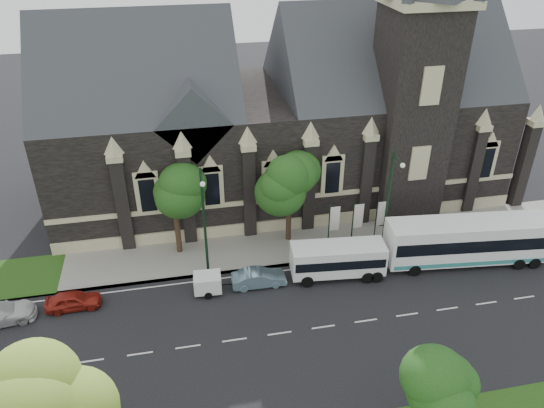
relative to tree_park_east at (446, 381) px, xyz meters
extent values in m
plane|color=black|center=(-6.18, 9.32, -4.62)|extent=(160.00, 160.00, 0.00)
cube|color=gray|center=(-6.18, 18.82, -4.54)|extent=(80.00, 5.00, 0.15)
cube|color=black|center=(-2.18, 28.82, 0.38)|extent=(40.00, 15.00, 10.00)
cube|color=#303238|center=(-14.18, 28.82, 5.38)|extent=(16.00, 15.00, 15.00)
cube|color=#303238|center=(7.82, 28.82, 5.38)|extent=(20.00, 15.00, 15.00)
cube|color=#303238|center=(-10.18, 24.32, 5.38)|extent=(6.00, 6.00, 6.00)
cube|color=black|center=(7.82, 22.82, 4.38)|extent=(5.50, 5.50, 18.00)
cube|color=tan|center=(7.82, 22.82, 13.58)|extent=(6.20, 6.20, 0.60)
cube|color=tan|center=(-2.18, 21.28, -1.42)|extent=(40.00, 0.22, 0.40)
cube|color=tan|center=(-2.18, 21.28, -4.02)|extent=(40.00, 0.25, 1.20)
cube|color=black|center=(-4.18, 21.14, 0.18)|extent=(1.20, 0.12, 2.80)
sphere|color=#72A330|center=(-17.40, 1.10, 2.38)|extent=(3.12, 3.12, 3.12)
sphere|color=#1E4716|center=(-0.18, -0.18, -0.14)|extent=(3.20, 3.20, 3.20)
sphere|color=#1E4716|center=(0.42, 0.42, 0.46)|extent=(2.40, 2.40, 2.40)
cylinder|color=black|center=(-3.18, 19.82, -2.64)|extent=(0.44, 0.44, 3.96)
sphere|color=#1E4716|center=(-3.18, 19.82, 1.02)|extent=(3.84, 3.84, 3.84)
sphere|color=#1E4716|center=(-2.46, 20.54, 1.74)|extent=(2.88, 2.88, 2.88)
cylinder|color=black|center=(-12.18, 19.82, -2.64)|extent=(0.44, 0.44, 3.96)
sphere|color=#1E4716|center=(-12.18, 19.82, 0.95)|extent=(3.68, 3.68, 3.68)
sphere|color=#1E4716|center=(-11.49, 20.51, 1.64)|extent=(2.76, 2.76, 2.76)
cylinder|color=black|center=(3.82, 16.62, -0.12)|extent=(0.20, 0.20, 9.00)
cylinder|color=black|center=(3.82, 15.82, 4.08)|extent=(0.10, 1.60, 0.10)
sphere|color=silver|center=(3.82, 15.02, 3.98)|extent=(0.36, 0.36, 0.36)
cylinder|color=black|center=(-10.18, 16.62, -0.12)|extent=(0.20, 0.20, 9.00)
cylinder|color=black|center=(-10.18, 15.82, 4.08)|extent=(0.10, 1.60, 0.10)
sphere|color=silver|center=(-10.18, 15.02, 3.98)|extent=(0.36, 0.36, 0.36)
cylinder|color=black|center=(-0.18, 18.32, -2.62)|extent=(0.10, 0.10, 4.00)
cube|color=white|center=(0.27, 18.32, -2.02)|extent=(0.80, 0.04, 2.20)
cylinder|color=black|center=(1.82, 18.32, -2.62)|extent=(0.10, 0.10, 4.00)
cube|color=white|center=(2.27, 18.32, -2.02)|extent=(0.80, 0.04, 2.20)
cylinder|color=black|center=(3.82, 18.32, -2.62)|extent=(0.10, 0.10, 4.00)
cube|color=white|center=(4.27, 18.32, -2.02)|extent=(0.80, 0.04, 2.20)
cube|color=white|center=(9.72, 14.15, -2.54)|extent=(12.90, 3.94, 3.25)
cube|color=black|center=(9.72, 14.15, -2.32)|extent=(12.40, 3.92, 1.04)
cube|color=teal|center=(9.72, 14.15, -3.87)|extent=(12.40, 3.91, 0.35)
cylinder|color=black|center=(5.16, 13.29, -4.17)|extent=(0.92, 0.37, 0.90)
cylinder|color=black|center=(5.43, 15.92, -4.17)|extent=(0.92, 0.37, 0.90)
cylinder|color=black|center=(13.37, 12.44, -4.17)|extent=(0.92, 0.37, 0.90)
cylinder|color=black|center=(13.64, 15.07, -4.17)|extent=(0.92, 0.37, 0.90)
cylinder|color=black|center=(14.63, 12.31, -4.17)|extent=(0.92, 0.37, 0.90)
cylinder|color=black|center=(14.90, 14.94, -4.17)|extent=(0.92, 0.37, 0.90)
cube|color=white|center=(-0.63, 14.49, -3.05)|extent=(7.17, 2.86, 2.25)
cube|color=black|center=(-0.63, 14.49, -2.95)|extent=(6.89, 2.87, 0.75)
cylinder|color=black|center=(-3.17, 13.63, -4.17)|extent=(0.92, 0.36, 0.90)
cylinder|color=black|center=(-2.96, 15.81, -4.17)|extent=(0.92, 0.36, 0.90)
cylinder|color=black|center=(1.35, 13.19, -4.17)|extent=(0.92, 0.36, 0.90)
cylinder|color=black|center=(1.57, 15.38, -4.17)|extent=(0.92, 0.36, 0.90)
cylinder|color=black|center=(2.05, 13.13, -4.17)|extent=(0.92, 0.36, 0.90)
cylinder|color=black|center=(2.26, 15.31, -4.17)|extent=(0.92, 0.36, 0.90)
cube|color=white|center=(-10.40, 14.45, -3.74)|extent=(2.04, 1.58, 1.27)
cylinder|color=black|center=(-10.44, 13.72, -4.34)|extent=(0.56, 0.23, 0.55)
cylinder|color=black|center=(-10.35, 15.18, -4.34)|extent=(0.56, 0.23, 0.55)
cylinder|color=black|center=(-9.13, 14.38, -4.08)|extent=(1.18, 0.15, 0.08)
imported|color=#6F8FA1|center=(-6.62, 14.51, -3.96)|extent=(4.02, 1.44, 1.32)
imported|color=maroon|center=(-19.73, 14.64, -3.98)|extent=(3.77, 1.55, 1.28)
camera|label=1|loc=(-11.65, -15.25, 20.10)|focal=34.31mm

